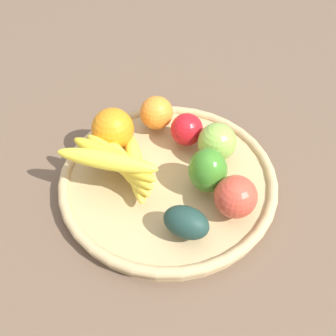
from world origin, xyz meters
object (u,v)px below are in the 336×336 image
object	(u,v)px
apple_2	(187,129)
orange_1	(156,113)
bell_pepper	(208,170)
apple_1	(216,141)
banana_bunch	(120,162)
avocado	(186,222)
orange_0	(113,129)
apple_0	(236,197)

from	to	relation	value
apple_2	orange_1	distance (m)	0.08
bell_pepper	apple_1	bearing A→B (deg)	147.59
apple_1	orange_1	xyz separation A→B (m)	(0.13, 0.06, -0.00)
banana_bunch	apple_1	size ratio (longest dim) A/B	2.50
bell_pepper	apple_2	bearing A→B (deg)	178.40
avocado	orange_0	bearing A→B (deg)	4.98
orange_0	banana_bunch	bearing A→B (deg)	164.73
bell_pepper	avocado	bearing A→B (deg)	-39.57
apple_0	avocado	xyz separation A→B (m)	(0.00, 0.10, -0.01)
banana_bunch	apple_0	world-z (taller)	banana_bunch
avocado	bell_pepper	xyz separation A→B (m)	(0.07, -0.08, 0.02)
apple_2	bell_pepper	xyz separation A→B (m)	(-0.12, 0.03, 0.01)
banana_bunch	bell_pepper	bearing A→B (deg)	-124.83
apple_0	orange_1	bearing A→B (deg)	3.73
apple_1	apple_2	bearing A→B (deg)	27.24
banana_bunch	avocado	xyz separation A→B (m)	(-0.16, -0.05, -0.02)
avocado	orange_1	bearing A→B (deg)	-17.00
banana_bunch	avocado	distance (m)	0.17
apple_2	apple_0	bearing A→B (deg)	175.82
orange_0	bell_pepper	distance (m)	0.21
avocado	orange_1	size ratio (longest dim) A/B	1.16
banana_bunch	orange_1	bearing A→B (deg)	-51.52
apple_1	apple_0	xyz separation A→B (m)	(-0.13, 0.04, 0.00)
apple_0	bell_pepper	distance (m)	0.07
banana_bunch	avocado	bearing A→B (deg)	-163.83
apple_2	avocado	distance (m)	0.22
apple_0	banana_bunch	bearing A→B (deg)	41.68
apple_0	avocado	world-z (taller)	apple_0
apple_2	orange_0	size ratio (longest dim) A/B	0.78
orange_0	apple_2	bearing A→B (deg)	-114.99
apple_2	orange_1	size ratio (longest dim) A/B	0.94
banana_bunch	orange_0	xyz separation A→B (m)	(0.09, -0.02, -0.00)
apple_1	apple_2	distance (m)	0.07
apple_0	avocado	size ratio (longest dim) A/B	0.94
banana_bunch	avocado	size ratio (longest dim) A/B	2.34
apple_0	orange_1	world-z (taller)	apple_0
bell_pepper	orange_1	world-z (taller)	bell_pepper
bell_pepper	orange_1	distance (m)	0.19
bell_pepper	apple_0	bearing A→B (deg)	21.09
banana_bunch	apple_1	world-z (taller)	banana_bunch
apple_1	orange_0	distance (m)	0.20
apple_0	apple_2	bearing A→B (deg)	-4.18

